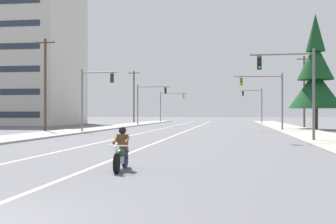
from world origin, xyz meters
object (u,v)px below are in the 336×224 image
(motorcycle_with_rider, at_px, (121,153))
(traffic_signal_far_right, at_px, (256,101))
(traffic_signal_mid_right, at_px, (268,92))
(utility_pole_left_near, at_px, (45,83))
(traffic_signal_far_left, at_px, (169,102))
(utility_pole_left_far, at_px, (134,96))
(traffic_signal_mid_left, at_px, (147,98))
(traffic_signal_near_right, at_px, (295,81))
(conifer_tree_right_verge_far, at_px, (315,76))
(apartment_building_far_left_block, at_px, (13,53))
(traffic_signal_near_left, at_px, (92,91))
(utility_pole_right_far, at_px, (304,90))

(motorcycle_with_rider, xyz_separation_m, traffic_signal_far_right, (7.65, 64.99, 3.45))
(traffic_signal_mid_right, height_order, utility_pole_left_near, utility_pole_left_near)
(motorcycle_with_rider, bearing_deg, traffic_signal_mid_right, 77.84)
(traffic_signal_far_left, bearing_deg, traffic_signal_far_right, -33.07)
(utility_pole_left_far, bearing_deg, traffic_signal_far_right, -10.51)
(traffic_signal_mid_left, bearing_deg, traffic_signal_mid_right, -46.19)
(traffic_signal_near_right, height_order, conifer_tree_right_verge_far, conifer_tree_right_verge_far)
(traffic_signal_far_right, relative_size, utility_pole_left_far, 0.63)
(motorcycle_with_rider, relative_size, traffic_signal_mid_left, 0.35)
(traffic_signal_near_right, relative_size, traffic_signal_far_right, 1.00)
(traffic_signal_mid_left, xyz_separation_m, utility_pole_left_far, (-5.87, 17.27, 1.05))
(conifer_tree_right_verge_far, bearing_deg, motorcycle_with_rider, -108.73)
(traffic_signal_far_left, xyz_separation_m, apartment_building_far_left_block, (-23.55, -19.80, 7.81))
(traffic_signal_near_left, relative_size, utility_pole_right_far, 0.67)
(traffic_signal_far_left, distance_m, apartment_building_far_left_block, 31.75)
(utility_pole_left_far, height_order, apartment_building_far_left_block, apartment_building_far_left_block)
(motorcycle_with_rider, relative_size, apartment_building_far_left_block, 0.09)
(utility_pole_left_near, relative_size, apartment_building_far_left_block, 0.39)
(traffic_signal_far_right, relative_size, utility_pole_right_far, 0.67)
(traffic_signal_far_left, relative_size, conifer_tree_right_verge_far, 0.47)
(traffic_signal_near_right, bearing_deg, utility_pole_right_far, 80.19)
(traffic_signal_far_right, distance_m, conifer_tree_right_verge_far, 27.12)
(apartment_building_far_left_block, bearing_deg, utility_pole_left_near, -57.44)
(motorcycle_with_rider, bearing_deg, utility_pole_left_far, 102.14)
(traffic_signal_far_left, distance_m, utility_pole_left_far, 8.91)
(traffic_signal_far_right, distance_m, utility_pole_left_far, 22.94)
(traffic_signal_near_right, xyz_separation_m, traffic_signal_mid_right, (-0.35, 18.48, 0.06))
(traffic_signal_near_left, bearing_deg, conifer_tree_right_verge_far, 25.31)
(traffic_signal_near_left, height_order, traffic_signal_mid_right, same)
(utility_pole_left_near, distance_m, utility_pole_left_far, 41.03)
(traffic_signal_near_left, relative_size, conifer_tree_right_verge_far, 0.47)
(traffic_signal_near_left, xyz_separation_m, utility_pole_left_far, (-5.01, 41.52, 1.14))
(utility_pole_right_far, bearing_deg, utility_pole_left_far, 138.86)
(utility_pole_left_near, bearing_deg, traffic_signal_far_right, 58.59)
(traffic_signal_far_right, distance_m, traffic_signal_far_left, 20.09)
(traffic_signal_near_right, xyz_separation_m, utility_pole_left_far, (-22.71, 52.94, 1.10))
(motorcycle_with_rider, distance_m, traffic_signal_near_right, 18.35)
(traffic_signal_near_right, bearing_deg, traffic_signal_near_left, 147.15)
(traffic_signal_mid_right, relative_size, traffic_signal_far_right, 1.00)
(traffic_signal_near_right, relative_size, utility_pole_left_near, 0.66)
(traffic_signal_near_right, relative_size, traffic_signal_far_left, 1.00)
(traffic_signal_mid_right, height_order, utility_pole_left_far, utility_pole_left_far)
(utility_pole_left_far, bearing_deg, utility_pole_left_near, -89.97)
(motorcycle_with_rider, xyz_separation_m, traffic_signal_near_right, (7.83, 16.23, 3.47))
(traffic_signal_near_right, xyz_separation_m, utility_pole_left_near, (-22.68, 11.92, 0.82))
(traffic_signal_mid_right, height_order, apartment_building_far_left_block, apartment_building_far_left_block)
(motorcycle_with_rider, height_order, traffic_signal_near_left, traffic_signal_near_left)
(traffic_signal_near_left, xyz_separation_m, utility_pole_right_far, (22.67, 17.34, 0.78))
(traffic_signal_near_left, height_order, conifer_tree_right_verge_far, conifer_tree_right_verge_far)
(utility_pole_left_near, bearing_deg, traffic_signal_near_left, -5.60)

